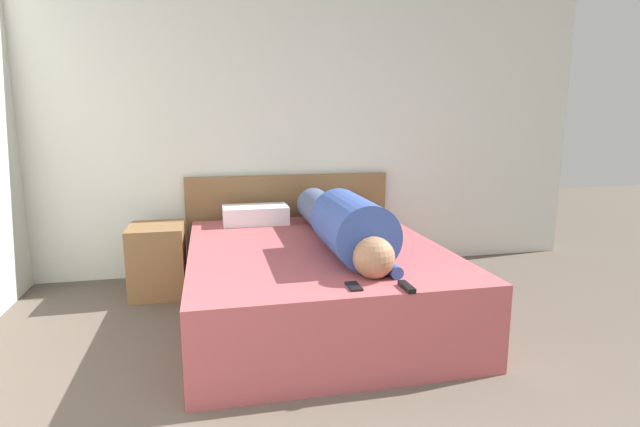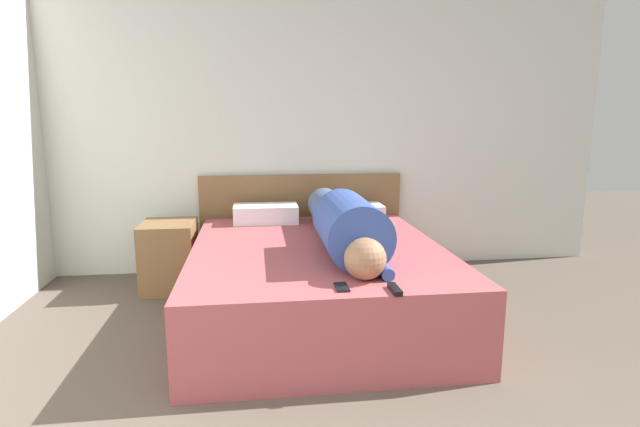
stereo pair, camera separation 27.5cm
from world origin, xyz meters
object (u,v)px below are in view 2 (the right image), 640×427
(tv_remote, at_px, (395,289))
(pillow_second, at_px, (353,212))
(person_lying, at_px, (344,224))
(nightstand, at_px, (169,256))
(pillow_near_headboard, at_px, (266,214))
(bed, at_px, (317,281))
(cell_phone, at_px, (341,287))

(tv_remote, bearing_deg, pillow_second, 85.62)
(person_lying, bearing_deg, tv_remote, -82.98)
(nightstand, relative_size, person_lying, 0.31)
(person_lying, distance_m, pillow_near_headboard, 1.03)
(nightstand, relative_size, pillow_second, 1.09)
(bed, distance_m, person_lying, 0.45)
(nightstand, distance_m, cell_phone, 1.93)
(bed, xyz_separation_m, pillow_near_headboard, (-0.32, 0.82, 0.32))
(pillow_near_headboard, relative_size, cell_phone, 4.00)
(bed, height_order, cell_phone, cell_phone)
(pillow_near_headboard, bearing_deg, pillow_second, 0.00)
(pillow_near_headboard, bearing_deg, cell_phone, -78.54)
(pillow_near_headboard, height_order, cell_phone, pillow_near_headboard)
(person_lying, xyz_separation_m, cell_phone, (-0.15, -0.78, -0.16))
(pillow_second, bearing_deg, cell_phone, -103.05)
(tv_remote, bearing_deg, cell_phone, 162.21)
(tv_remote, xyz_separation_m, cell_phone, (-0.25, 0.08, -0.01))
(person_lying, relative_size, cell_phone, 13.17)
(pillow_near_headboard, xyz_separation_m, tv_remote, (0.59, -1.76, -0.06))
(nightstand, height_order, tv_remote, nightstand)
(pillow_second, bearing_deg, tv_remote, -94.38)
(person_lying, bearing_deg, nightstand, 147.83)
(bed, height_order, pillow_second, pillow_second)
(cell_phone, bearing_deg, nightstand, 125.25)
(bed, relative_size, pillow_second, 4.08)
(person_lying, distance_m, tv_remote, 0.88)
(pillow_near_headboard, distance_m, cell_phone, 1.71)
(cell_phone, bearing_deg, pillow_near_headboard, 101.46)
(person_lying, bearing_deg, bed, 153.53)
(tv_remote, bearing_deg, nightstand, 129.55)
(pillow_second, distance_m, cell_phone, 1.72)
(nightstand, xyz_separation_m, person_lying, (1.26, -0.79, 0.39))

